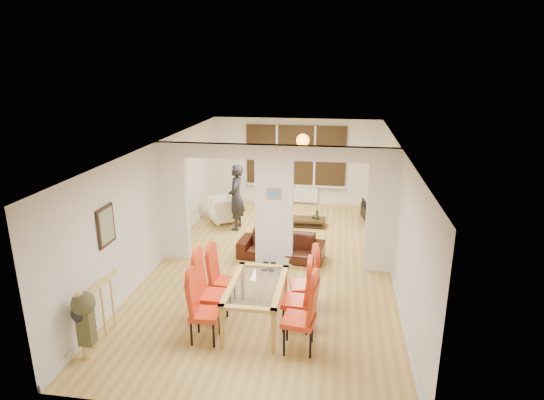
% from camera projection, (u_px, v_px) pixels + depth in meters
% --- Properties ---
extents(floor, '(5.00, 9.00, 0.01)m').
position_uv_depth(floor, '(274.00, 263.00, 9.91)').
color(floor, tan).
rests_on(floor, ground).
extents(room_walls, '(5.00, 9.00, 2.60)m').
position_uv_depth(room_walls, '(274.00, 206.00, 9.53)').
color(room_walls, silver).
rests_on(room_walls, floor).
extents(divider_wall, '(5.00, 0.18, 2.60)m').
position_uv_depth(divider_wall, '(274.00, 206.00, 9.53)').
color(divider_wall, white).
rests_on(divider_wall, floor).
extents(bay_window_blinds, '(3.00, 0.08, 1.80)m').
position_uv_depth(bay_window_blinds, '(296.00, 155.00, 13.67)').
color(bay_window_blinds, black).
rests_on(bay_window_blinds, room_walls).
extents(radiator, '(1.40, 0.08, 0.50)m').
position_uv_depth(radiator, '(295.00, 194.00, 13.98)').
color(radiator, white).
rests_on(radiator, floor).
extents(pendant_light, '(0.36, 0.36, 0.36)m').
position_uv_depth(pendant_light, '(303.00, 140.00, 12.36)').
color(pendant_light, orange).
rests_on(pendant_light, room_walls).
extents(stair_newel, '(0.40, 1.20, 1.10)m').
position_uv_depth(stair_newel, '(101.00, 308.00, 7.05)').
color(stair_newel, '#D7B662').
rests_on(stair_newel, floor).
extents(wall_poster, '(0.04, 0.52, 0.67)m').
position_uv_depth(wall_poster, '(106.00, 226.00, 7.53)').
color(wall_poster, gray).
rests_on(wall_poster, room_walls).
extents(pillar_photo, '(0.30, 0.03, 0.25)m').
position_uv_depth(pillar_photo, '(274.00, 194.00, 9.35)').
color(pillar_photo, '#4C8CD8').
rests_on(pillar_photo, divider_wall).
extents(dining_table, '(0.89, 1.58, 0.74)m').
position_uv_depth(dining_table, '(256.00, 304.00, 7.50)').
color(dining_table, '#BD9745').
rests_on(dining_table, floor).
extents(dining_chair_la, '(0.46, 0.46, 1.08)m').
position_uv_depth(dining_chair_la, '(205.00, 309.00, 7.02)').
color(dining_chair_la, red).
rests_on(dining_chair_la, floor).
extents(dining_chair_lb, '(0.47, 0.47, 1.18)m').
position_uv_depth(dining_chair_lb, '(212.00, 291.00, 7.49)').
color(dining_chair_lb, red).
rests_on(dining_chair_lb, floor).
extents(dining_chair_lc, '(0.46, 0.46, 1.04)m').
position_uv_depth(dining_chair_lc, '(223.00, 278.00, 8.09)').
color(dining_chair_lc, red).
rests_on(dining_chair_lc, floor).
extents(dining_chair_ra, '(0.53, 0.53, 1.18)m').
position_uv_depth(dining_chair_ra, '(299.00, 315.00, 6.78)').
color(dining_chair_ra, red).
rests_on(dining_chair_ra, floor).
extents(dining_chair_rb, '(0.47, 0.47, 1.13)m').
position_uv_depth(dining_chair_rb, '(296.00, 297.00, 7.35)').
color(dining_chair_rb, red).
rests_on(dining_chair_rb, floor).
extents(dining_chair_rc, '(0.53, 0.53, 1.11)m').
position_uv_depth(dining_chair_rc, '(303.00, 281.00, 7.88)').
color(dining_chair_rc, red).
rests_on(dining_chair_rc, floor).
extents(sofa, '(1.95, 0.92, 0.55)m').
position_uv_depth(sofa, '(281.00, 246.00, 10.10)').
color(sofa, black).
rests_on(sofa, floor).
extents(armchair, '(1.05, 1.05, 0.70)m').
position_uv_depth(armchair, '(224.00, 209.00, 12.36)').
color(armchair, white).
rests_on(armchair, floor).
extents(person, '(0.64, 0.43, 1.72)m').
position_uv_depth(person, '(236.00, 197.00, 11.68)').
color(person, black).
rests_on(person, floor).
extents(television, '(0.92, 0.29, 0.53)m').
position_uv_depth(television, '(363.00, 212.00, 12.44)').
color(television, black).
rests_on(television, floor).
extents(coffee_table, '(1.00, 0.63, 0.21)m').
position_uv_depth(coffee_table, '(308.00, 222.00, 12.08)').
color(coffee_table, '#372612').
rests_on(coffee_table, floor).
extents(bottle, '(0.07, 0.07, 0.29)m').
position_uv_depth(bottle, '(317.00, 215.00, 11.90)').
color(bottle, '#143F19').
rests_on(bottle, coffee_table).
extents(bowl, '(0.21, 0.21, 0.05)m').
position_uv_depth(bowl, '(315.00, 217.00, 12.10)').
color(bowl, '#372612').
rests_on(bowl, coffee_table).
extents(shoes, '(0.26, 0.29, 0.11)m').
position_uv_depth(shoes, '(269.00, 267.00, 9.59)').
color(shoes, black).
rests_on(shoes, floor).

